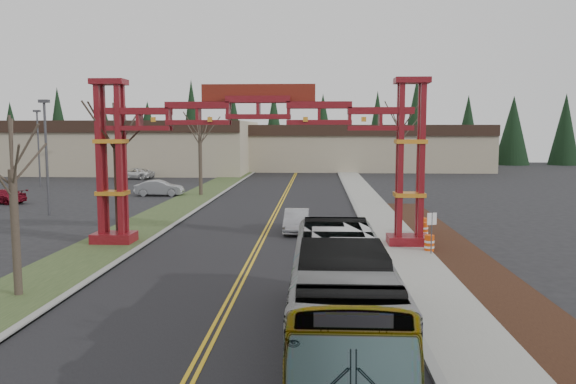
# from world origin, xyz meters

# --- Properties ---
(road) EXTENTS (12.00, 110.00, 0.02)m
(road) POSITION_xyz_m (0.00, 25.00, 0.01)
(road) COLOR black
(road) RESTS_ON ground
(lane_line_left) EXTENTS (0.12, 100.00, 0.01)m
(lane_line_left) POSITION_xyz_m (-0.12, 25.00, 0.03)
(lane_line_left) COLOR gold
(lane_line_left) RESTS_ON road
(lane_line_right) EXTENTS (0.12, 100.00, 0.01)m
(lane_line_right) POSITION_xyz_m (0.12, 25.00, 0.03)
(lane_line_right) COLOR gold
(lane_line_right) RESTS_ON road
(curb_right) EXTENTS (0.30, 110.00, 0.15)m
(curb_right) POSITION_xyz_m (6.15, 25.00, 0.07)
(curb_right) COLOR gray
(curb_right) RESTS_ON ground
(sidewalk_right) EXTENTS (2.60, 110.00, 0.14)m
(sidewalk_right) POSITION_xyz_m (7.60, 25.00, 0.08)
(sidewalk_right) COLOR gray
(sidewalk_right) RESTS_ON ground
(landscape_strip) EXTENTS (2.60, 50.00, 0.12)m
(landscape_strip) POSITION_xyz_m (10.20, 10.00, 0.06)
(landscape_strip) COLOR black
(landscape_strip) RESTS_ON ground
(grass_median) EXTENTS (4.00, 110.00, 0.08)m
(grass_median) POSITION_xyz_m (-8.00, 25.00, 0.04)
(grass_median) COLOR #314321
(grass_median) RESTS_ON ground
(curb_left) EXTENTS (0.30, 110.00, 0.15)m
(curb_left) POSITION_xyz_m (-6.15, 25.00, 0.07)
(curb_left) COLOR gray
(curb_left) RESTS_ON ground
(gateway_arch) EXTENTS (18.20, 1.60, 8.90)m
(gateway_arch) POSITION_xyz_m (0.00, 18.00, 5.98)
(gateway_arch) COLOR #600C0F
(gateway_arch) RESTS_ON ground
(retail_building_west) EXTENTS (46.00, 22.30, 7.50)m
(retail_building_west) POSITION_xyz_m (-30.00, 71.96, 3.76)
(retail_building_west) COLOR tan
(retail_building_west) RESTS_ON ground
(retail_building_east) EXTENTS (38.00, 20.30, 7.00)m
(retail_building_east) POSITION_xyz_m (10.00, 79.95, 3.51)
(retail_building_east) COLOR tan
(retail_building_east) RESTS_ON ground
(conifer_treeline) EXTENTS (116.10, 5.60, 13.00)m
(conifer_treeline) POSITION_xyz_m (0.25, 92.00, 6.49)
(conifer_treeline) COLOR black
(conifer_treeline) RESTS_ON ground
(transit_bus) EXTENTS (2.67, 11.25, 3.13)m
(transit_bus) POSITION_xyz_m (3.81, 3.82, 1.57)
(transit_bus) COLOR #AAACB2
(transit_bus) RESTS_ON ground
(silver_sedan) EXTENTS (1.47, 4.21, 1.39)m
(silver_sedan) POSITION_xyz_m (1.88, 22.00, 0.69)
(silver_sedan) COLOR #A5A8AD
(silver_sedan) RESTS_ON ground
(parked_car_mid_a) EXTENTS (4.58, 2.84, 1.24)m
(parked_car_mid_a) POSITION_xyz_m (-23.65, 34.21, 0.62)
(parked_car_mid_a) COLOR maroon
(parked_car_mid_a) RESTS_ON ground
(parked_car_far_a) EXTENTS (4.60, 1.80, 1.49)m
(parked_car_far_a) POSITION_xyz_m (-11.87, 40.44, 0.75)
(parked_car_far_a) COLOR #999CA0
(parked_car_far_a) RESTS_ON ground
(parked_car_far_b) EXTENTS (5.41, 3.42, 1.39)m
(parked_car_far_b) POSITION_xyz_m (-20.27, 58.59, 0.70)
(parked_car_far_b) COLOR white
(parked_car_far_b) RESTS_ON ground
(bare_tree_median_near) EXTENTS (2.99, 2.99, 6.72)m
(bare_tree_median_near) POSITION_xyz_m (-8.00, 8.09, 4.73)
(bare_tree_median_near) COLOR #382D26
(bare_tree_median_near) RESTS_ON ground
(bare_tree_median_mid) EXTENTS (3.49, 3.49, 7.98)m
(bare_tree_median_mid) POSITION_xyz_m (-8.00, 18.79, 5.64)
(bare_tree_median_mid) COLOR #382D26
(bare_tree_median_mid) RESTS_ON ground
(bare_tree_median_far) EXTENTS (3.48, 3.48, 7.93)m
(bare_tree_median_far) POSITION_xyz_m (-8.00, 40.95, 5.60)
(bare_tree_median_far) COLOR #382D26
(bare_tree_median_far) RESTS_ON ground
(bare_tree_right_far) EXTENTS (3.32, 3.32, 8.64)m
(bare_tree_right_far) POSITION_xyz_m (10.00, 34.74, 6.40)
(bare_tree_right_far) COLOR #382D26
(bare_tree_right_far) RESTS_ON ground
(light_pole_near) EXTENTS (0.73, 0.36, 8.39)m
(light_pole_near) POSITION_xyz_m (-16.58, 28.08, 4.85)
(light_pole_near) COLOR #3F3F44
(light_pole_near) RESTS_ON ground
(light_pole_mid) EXTENTS (0.73, 0.36, 8.41)m
(light_pole_mid) POSITION_xyz_m (-27.58, 48.54, 4.86)
(light_pole_mid) COLOR #3F3F44
(light_pole_mid) RESTS_ON ground
(light_pole_far) EXTENTS (0.80, 0.40, 9.19)m
(light_pole_far) POSITION_xyz_m (-20.56, 55.63, 5.32)
(light_pole_far) COLOR #3F3F44
(light_pole_far) RESTS_ON ground
(street_sign) EXTENTS (0.48, 0.19, 2.17)m
(street_sign) POSITION_xyz_m (8.75, 15.70, 1.56)
(street_sign) COLOR #3F3F44
(street_sign) RESTS_ON ground
(barrel_south) EXTENTS (0.50, 0.50, 0.93)m
(barrel_south) POSITION_xyz_m (8.80, 16.43, 0.47)
(barrel_south) COLOR #DD4A0C
(barrel_south) RESTS_ON ground
(barrel_mid) EXTENTS (0.50, 0.50, 0.93)m
(barrel_mid) POSITION_xyz_m (9.26, 20.42, 0.47)
(barrel_mid) COLOR #DD4A0C
(barrel_mid) RESTS_ON ground
(barrel_north) EXTENTS (0.56, 0.56, 1.04)m
(barrel_north) POSITION_xyz_m (9.35, 21.30, 0.52)
(barrel_north) COLOR #DD4A0C
(barrel_north) RESTS_ON ground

